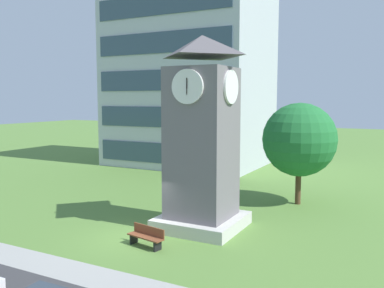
% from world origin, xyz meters
% --- Properties ---
extents(ground_plane, '(160.00, 160.00, 0.00)m').
position_xyz_m(ground_plane, '(0.00, 0.00, 0.00)').
color(ground_plane, '#567F38').
extents(kerb_strip, '(120.00, 1.60, 0.01)m').
position_xyz_m(kerb_strip, '(0.00, -4.08, 0.00)').
color(kerb_strip, '#9E9E99').
rests_on(kerb_strip, ground).
extents(office_building, '(14.32, 10.82, 19.20)m').
position_xyz_m(office_building, '(-8.10, 20.97, 9.60)').
color(office_building, '#B7BCC6').
rests_on(office_building, ground).
extents(clock_tower, '(3.87, 3.87, 9.39)m').
position_xyz_m(clock_tower, '(2.15, 2.84, 4.16)').
color(clock_tower, slate).
rests_on(clock_tower, ground).
extents(park_bench, '(1.86, 0.82, 0.88)m').
position_xyz_m(park_bench, '(1.20, -0.66, 0.46)').
color(park_bench, brown).
rests_on(park_bench, ground).
extents(tree_by_building, '(4.43, 4.43, 6.16)m').
position_xyz_m(tree_by_building, '(5.28, 9.72, 3.94)').
color(tree_by_building, '#513823').
rests_on(tree_by_building, ground).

